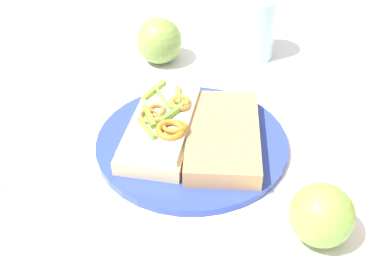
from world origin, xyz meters
TOP-DOWN VIEW (x-y plane):
  - ground_plane at (0.00, 0.00)m, footprint 2.00×2.00m
  - plate at (0.00, 0.00)m, footprint 0.26×0.26m
  - sandwich at (-0.01, 0.04)m, footprint 0.20×0.14m
  - bread_slice_side at (0.01, -0.04)m, footprint 0.20×0.16m
  - apple_0 at (-0.07, -0.20)m, footprint 0.10×0.10m
  - apple_2 at (0.18, 0.16)m, footprint 0.11×0.11m
  - drinking_glass at (0.27, 0.03)m, footprint 0.07×0.07m

SIDE VIEW (x-z plane):
  - ground_plane at x=0.00m, z-range 0.00..0.00m
  - plate at x=0.00m, z-range 0.00..0.01m
  - bread_slice_side at x=0.01m, z-range 0.01..0.04m
  - sandwich at x=-0.01m, z-range 0.01..0.05m
  - apple_0 at x=-0.07m, z-range 0.00..0.07m
  - apple_2 at x=0.18m, z-range 0.00..0.08m
  - drinking_glass at x=0.27m, z-range 0.00..0.11m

